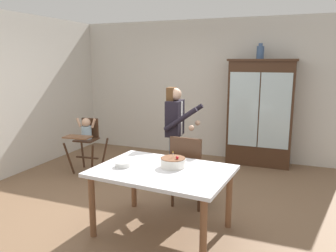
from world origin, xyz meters
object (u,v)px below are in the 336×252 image
(ceramic_vase, at_px, (260,52))
(dining_chair_far_side, at_px, (188,166))
(dining_table, at_px, (162,177))
(high_chair_with_toddler, at_px, (86,135))
(birthday_cake, at_px, (173,162))
(china_cabinet, at_px, (260,113))
(serving_bowl, at_px, (123,164))
(adult_person, at_px, (175,125))

(ceramic_vase, height_order, dining_chair_far_side, ceramic_vase)
(dining_table, bearing_deg, high_chair_with_toddler, 144.58)
(ceramic_vase, height_order, birthday_cake, ceramic_vase)
(china_cabinet, distance_m, dining_table, 3.07)
(china_cabinet, bearing_deg, dining_chair_far_side, -105.89)
(birthday_cake, height_order, dining_chair_far_side, dining_chair_far_side)
(dining_table, xyz_separation_m, dining_chair_far_side, (0.06, 0.73, -0.10))
(ceramic_vase, bearing_deg, birthday_cake, -101.11)
(dining_chair_far_side, bearing_deg, serving_bowl, 61.00)
(dining_chair_far_side, bearing_deg, dining_table, 88.42)
(ceramic_vase, bearing_deg, dining_chair_far_side, -104.60)
(china_cabinet, height_order, dining_table, china_cabinet)
(serving_bowl, bearing_deg, high_chair_with_toddler, 136.11)
(china_cabinet, distance_m, ceramic_vase, 1.08)
(dining_table, bearing_deg, adult_person, 104.37)
(ceramic_vase, height_order, serving_bowl, ceramic_vase)
(ceramic_vase, bearing_deg, high_chair_with_toddler, -149.85)
(high_chair_with_toddler, bearing_deg, china_cabinet, 23.99)
(adult_person, distance_m, dining_table, 1.38)
(birthday_cake, distance_m, dining_chair_far_side, 0.66)
(high_chair_with_toddler, height_order, birthday_cake, high_chair_with_toddler)
(high_chair_with_toddler, bearing_deg, serving_bowl, -49.50)
(high_chair_with_toddler, xyz_separation_m, birthday_cake, (2.10, -1.32, 0.14))
(serving_bowl, bearing_deg, birthday_cake, 19.98)
(adult_person, bearing_deg, high_chair_with_toddler, 81.30)
(ceramic_vase, height_order, dining_table, ceramic_vase)
(ceramic_vase, relative_size, dining_chair_far_side, 0.28)
(dining_table, height_order, birthday_cake, birthday_cake)
(birthday_cake, bearing_deg, adult_person, 109.29)
(dining_chair_far_side, bearing_deg, high_chair_with_toddler, -15.64)
(ceramic_vase, bearing_deg, adult_person, -120.26)
(ceramic_vase, bearing_deg, serving_bowl, -109.65)
(china_cabinet, relative_size, birthday_cake, 6.93)
(dining_table, bearing_deg, ceramic_vase, 77.81)
(china_cabinet, bearing_deg, adult_person, -121.66)
(china_cabinet, xyz_separation_m, high_chair_with_toddler, (-2.71, -1.54, -0.32))
(high_chair_with_toddler, relative_size, birthday_cake, 3.39)
(adult_person, height_order, dining_table, adult_person)
(adult_person, distance_m, dining_chair_far_side, 0.81)
(china_cabinet, bearing_deg, ceramic_vase, 175.99)
(china_cabinet, relative_size, dining_chair_far_side, 2.02)
(dining_chair_far_side, bearing_deg, adult_person, -52.43)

